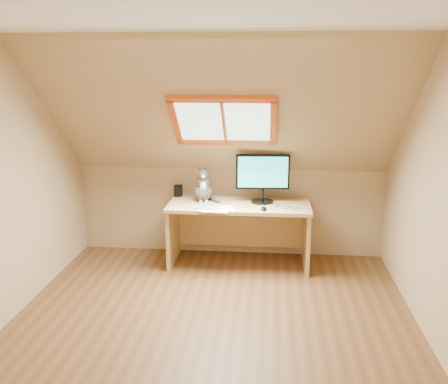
# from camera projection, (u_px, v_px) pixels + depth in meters

# --- Properties ---
(ground) EXTENTS (3.50, 3.50, 0.00)m
(ground) POSITION_uv_depth(u_px,v_px,m) (212.00, 325.00, 4.24)
(ground) COLOR brown
(ground) RESTS_ON ground
(room_shell) EXTENTS (3.52, 3.52, 2.41)m
(room_shell) POSITION_uv_depth(u_px,v_px,m) (210.00, 162.00, 3.80)
(room_shell) COLOR tan
(room_shell) RESTS_ON ground
(desk) EXTENTS (1.53, 0.67, 0.70)m
(desk) POSITION_uv_depth(u_px,v_px,m) (239.00, 221.00, 5.51)
(desk) COLOR tan
(desk) RESTS_ON ground
(monitor) EXTENTS (0.58, 0.24, 0.53)m
(monitor) POSITION_uv_depth(u_px,v_px,m) (263.00, 175.00, 5.35)
(monitor) COLOR black
(monitor) RESTS_ON desk
(cat) EXTENTS (0.26, 0.29, 0.40)m
(cat) POSITION_uv_depth(u_px,v_px,m) (203.00, 188.00, 5.47)
(cat) COLOR #433E3B
(cat) RESTS_ON desk
(desk_speaker) EXTENTS (0.09, 0.09, 0.12)m
(desk_speaker) POSITION_uv_depth(u_px,v_px,m) (178.00, 191.00, 5.69)
(desk_speaker) COLOR black
(desk_speaker) RESTS_ON desk
(graphics_tablet) EXTENTS (0.30, 0.24, 0.01)m
(graphics_tablet) POSITION_uv_depth(u_px,v_px,m) (207.00, 207.00, 5.23)
(graphics_tablet) COLOR #B2B2B7
(graphics_tablet) RESTS_ON desk
(mouse) EXTENTS (0.07, 0.11, 0.03)m
(mouse) POSITION_uv_depth(u_px,v_px,m) (264.00, 209.00, 5.14)
(mouse) COLOR black
(mouse) RESTS_ON desk
(papers) EXTENTS (0.35, 0.30, 0.01)m
(papers) POSITION_uv_depth(u_px,v_px,m) (220.00, 209.00, 5.16)
(papers) COLOR white
(papers) RESTS_ON desk
(cables) EXTENTS (0.51, 0.26, 0.01)m
(cables) POSITION_uv_depth(u_px,v_px,m) (278.00, 207.00, 5.24)
(cables) COLOR silver
(cables) RESTS_ON desk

